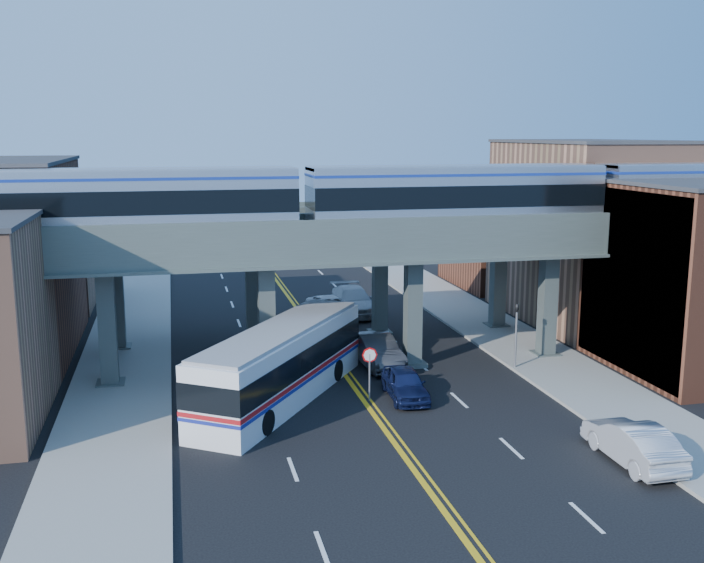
{
  "coord_description": "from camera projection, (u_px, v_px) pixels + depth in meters",
  "views": [
    {
      "loc": [
        -8.58,
        -31.88,
        12.66
      ],
      "look_at": [
        0.22,
        6.41,
        5.19
      ],
      "focal_mm": 40.0,
      "sensor_mm": 36.0,
      "label": 1
    }
  ],
  "objects": [
    {
      "name": "transit_bus",
      "position": [
        281.0,
        365.0,
        37.43
      ],
      "size": [
        9.87,
        12.69,
        3.43
      ],
      "rotation": [
        0.0,
        0.0,
        0.98
      ],
      "color": "white",
      "rests_on": "ground"
    },
    {
      "name": "car_parked_curb",
      "position": [
        633.0,
        442.0,
        30.44
      ],
      "size": [
        1.76,
        5.02,
        1.65
      ],
      "primitive_type": "imported",
      "rotation": [
        0.0,
        0.0,
        3.14
      ],
      "color": "silver",
      "rests_on": "ground"
    },
    {
      "name": "elevated_viaduct_near",
      "position": [
        341.0,
        252.0,
        41.22
      ],
      "size": [
        52.0,
        3.6,
        7.4
      ],
      "color": "#444F4E",
      "rests_on": "ground"
    },
    {
      "name": "sidewalk_east",
      "position": [
        522.0,
        346.0,
        46.86
      ],
      "size": [
        5.0,
        70.0,
        0.16
      ],
      "primitive_type": "cube",
      "color": "gray",
      "rests_on": "ground"
    },
    {
      "name": "building_east_b",
      "position": [
        583.0,
        233.0,
        53.04
      ],
      "size": [
        8.0,
        14.0,
        12.0
      ],
      "primitive_type": "cube",
      "color": "#A26D53",
      "rests_on": "ground"
    },
    {
      "name": "stop_sign",
      "position": [
        370.0,
        365.0,
        37.38
      ],
      "size": [
        0.76,
        0.09,
        2.63
      ],
      "color": "slate",
      "rests_on": "ground"
    },
    {
      "name": "traffic_signal",
      "position": [
        516.0,
        329.0,
        42.11
      ],
      "size": [
        0.15,
        0.18,
        4.1
      ],
      "color": "slate",
      "rests_on": "ground"
    },
    {
      "name": "building_east_c",
      "position": [
        504.0,
        232.0,
        65.77
      ],
      "size": [
        8.0,
        10.0,
        9.0
      ],
      "primitive_type": "cube",
      "color": "brown",
      "rests_on": "ground"
    },
    {
      "name": "transit_train",
      "position": [
        456.0,
        195.0,
        42.08
      ],
      "size": [
        49.37,
        3.1,
        3.61
      ],
      "color": "black",
      "rests_on": "elevated_viaduct_near"
    },
    {
      "name": "mural_panel",
      "position": [
        629.0,
        287.0,
        40.92
      ],
      "size": [
        0.1,
        9.5,
        9.5
      ],
      "primitive_type": "cube",
      "color": "teal",
      "rests_on": "ground"
    },
    {
      "name": "car_lane_a",
      "position": [
        405.0,
        384.0,
        37.87
      ],
      "size": [
        1.95,
        4.38,
        1.46
      ],
      "primitive_type": "imported",
      "rotation": [
        0.0,
        0.0,
        -0.05
      ],
      "color": "#10183E",
      "rests_on": "ground"
    },
    {
      "name": "car_lane_d",
      "position": [
        353.0,
        301.0,
        55.72
      ],
      "size": [
        2.65,
        6.34,
        1.83
      ],
      "primitive_type": "imported",
      "rotation": [
        0.0,
        0.0,
        -0.01
      ],
      "color": "#9B9CA0",
      "rests_on": "ground"
    },
    {
      "name": "elevated_viaduct_far",
      "position": [
        317.0,
        236.0,
        47.93
      ],
      "size": [
        52.0,
        3.6,
        7.4
      ],
      "color": "#444F4E",
      "rests_on": "ground"
    },
    {
      "name": "car_lane_c",
      "position": [
        330.0,
        307.0,
        54.39
      ],
      "size": [
        2.8,
        5.39,
        1.45
      ],
      "primitive_type": "imported",
      "rotation": [
        0.0,
        0.0,
        0.08
      ],
      "color": "silver",
      "rests_on": "ground"
    },
    {
      "name": "ground",
      "position": [
        379.0,
        423.0,
        34.77
      ],
      "size": [
        120.0,
        120.0,
        0.0
      ],
      "primitive_type": "plane",
      "color": "black",
      "rests_on": "ground"
    },
    {
      "name": "sidewalk_west",
      "position": [
        123.0,
        372.0,
        41.8
      ],
      "size": [
        5.0,
        70.0,
        0.16
      ],
      "primitive_type": "cube",
      "color": "gray",
      "rests_on": "ground"
    },
    {
      "name": "car_lane_b",
      "position": [
        376.0,
        350.0,
        43.12
      ],
      "size": [
        2.24,
        5.39,
        1.74
      ],
      "primitive_type": "imported",
      "rotation": [
        0.0,
        0.0,
        0.08
      ],
      "color": "#2C2C2E",
      "rests_on": "ground"
    },
    {
      "name": "building_west_c",
      "position": [
        36.0,
        252.0,
        57.72
      ],
      "size": [
        8.0,
        10.0,
        8.0
      ],
      "primitive_type": "cube",
      "color": "#A26D53",
      "rests_on": "ground"
    },
    {
      "name": "building_east_a",
      "position": [
        696.0,
        279.0,
        41.74
      ],
      "size": [
        8.0,
        10.0,
        10.0
      ],
      "primitive_type": "cube",
      "color": "brown",
      "rests_on": "ground"
    }
  ]
}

